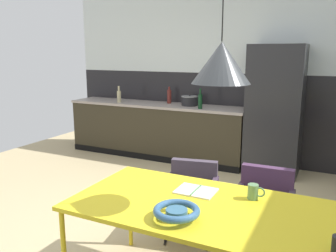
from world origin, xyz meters
TOP-DOWN VIEW (x-y plane):
  - ground_plane at (0.00, 0.00)m, footprint 7.83×7.83m
  - back_wall_splashback_dark at (0.00, 2.81)m, footprint 6.02×0.12m
  - back_wall_panel_upper at (0.00, 2.81)m, footprint 6.02×0.12m
  - kitchen_counter at (-1.31, 2.45)m, footprint 3.13×0.63m
  - refrigerator_column at (0.64, 2.45)m, footprint 0.76×0.60m
  - dining_table at (0.79, -0.64)m, footprint 1.99×0.94m
  - armchair_near_window at (0.26, 0.23)m, footprint 0.56×0.55m
  - armchair_far_side at (0.95, 0.20)m, footprint 0.50×0.48m
  - fruit_bowl at (0.61, -0.90)m, footprint 0.29×0.29m
  - open_book at (0.56, -0.44)m, footprint 0.29×0.22m
  - mug_tall_blue at (0.97, -0.39)m, footprint 0.12×0.07m
  - cooking_pot at (-0.72, 2.50)m, footprint 0.27×0.27m
  - bottle_vinegar_dark at (-1.96, 2.30)m, footprint 0.07×0.07m
  - bottle_spice_small at (-1.13, 2.59)m, footprint 0.07×0.07m
  - bottle_wine_green at (-0.45, 2.26)m, footprint 0.07×0.07m
  - pendant_lamp_over_table_near at (0.79, -0.63)m, footprint 0.37×0.37m

SIDE VIEW (x-z plane):
  - ground_plane at x=0.00m, z-range 0.00..0.00m
  - kitchen_counter at x=-1.31m, z-range 0.00..0.91m
  - armchair_near_window at x=0.26m, z-range 0.12..0.84m
  - armchair_far_side at x=0.95m, z-range 0.12..0.88m
  - dining_table at x=0.79m, z-range 0.34..1.08m
  - back_wall_splashback_dark at x=0.00m, z-range 0.00..1.43m
  - open_book at x=0.56m, z-range 0.75..0.76m
  - fruit_bowl at x=0.61m, z-range 0.76..0.84m
  - mug_tall_blue at x=0.97m, z-range 0.75..0.86m
  - refrigerator_column at x=0.64m, z-range 0.00..1.87m
  - cooking_pot at x=-0.72m, z-range 0.90..1.08m
  - bottle_vinegar_dark at x=-1.96m, z-range 0.88..1.17m
  - bottle_spice_small at x=-1.13m, z-range 0.89..1.17m
  - bottle_wine_green at x=-0.45m, z-range 0.88..1.19m
  - pendant_lamp_over_table_near at x=0.79m, z-range 1.08..2.32m
  - back_wall_panel_upper at x=0.00m, z-range 1.43..2.86m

